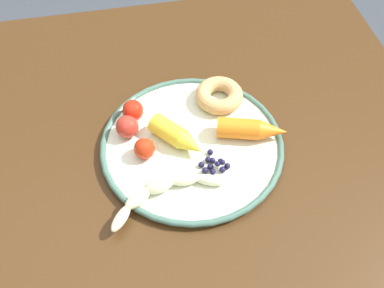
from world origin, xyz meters
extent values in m
plane|color=#383E46|center=(0.00, 0.00, 0.00)|extent=(6.00, 6.00, 0.00)
cube|color=#3F2712|center=(0.00, 0.00, 0.71)|extent=(0.90, 0.93, 0.03)
cube|color=#462510|center=(-0.39, -0.40, 0.35)|extent=(0.05, 0.05, 0.70)
cube|color=#462510|center=(-0.39, 0.40, 0.35)|extent=(0.05, 0.05, 0.70)
cylinder|color=silver|center=(0.02, -0.03, 0.73)|extent=(0.34, 0.34, 0.01)
torus|color=#42695B|center=(0.02, -0.03, 0.74)|extent=(0.35, 0.35, 0.01)
ellipsoid|color=#EDEABB|center=(0.11, -0.02, 0.75)|extent=(0.04, 0.06, 0.02)
ellipsoid|color=#EDEABB|center=(0.10, -0.06, 0.75)|extent=(0.03, 0.05, 0.02)
ellipsoid|color=#EDEABB|center=(0.10, -0.10, 0.76)|extent=(0.04, 0.06, 0.03)
ellipsoid|color=#EDEABB|center=(0.12, -0.14, 0.75)|extent=(0.05, 0.06, 0.02)
ellipsoid|color=#EDEABB|center=(0.15, -0.18, 0.75)|extent=(0.05, 0.05, 0.02)
cylinder|color=orange|center=(0.01, 0.06, 0.76)|extent=(0.06, 0.09, 0.04)
cone|color=orange|center=(0.03, 0.12, 0.76)|extent=(0.05, 0.06, 0.04)
cylinder|color=yellow|center=(-0.01, -0.07, 0.76)|extent=(0.08, 0.07, 0.04)
cone|color=yellow|center=(0.04, -0.03, 0.76)|extent=(0.06, 0.06, 0.04)
torus|color=tan|center=(-0.08, 0.05, 0.76)|extent=(0.13, 0.13, 0.03)
sphere|color=#191638|center=(0.06, -0.01, 0.75)|extent=(0.01, 0.01, 0.01)
sphere|color=#191638|center=(0.07, 0.00, 0.75)|extent=(0.01, 0.01, 0.01)
sphere|color=#191638|center=(0.09, -0.02, 0.75)|extent=(0.01, 0.01, 0.01)
sphere|color=#191638|center=(0.09, 0.01, 0.75)|extent=(0.01, 0.01, 0.01)
sphere|color=#191638|center=(0.08, -0.01, 0.75)|extent=(0.01, 0.01, 0.01)
sphere|color=#191638|center=(0.07, -0.02, 0.75)|extent=(0.01, 0.01, 0.01)
sphere|color=#191638|center=(0.07, 0.01, 0.75)|extent=(0.01, 0.01, 0.01)
sphere|color=#191638|center=(0.05, 0.00, 0.75)|extent=(0.01, 0.01, 0.01)
sphere|color=#191638|center=(0.08, 0.02, 0.75)|extent=(0.01, 0.01, 0.01)
sphere|color=#191638|center=(0.09, -0.01, 0.75)|extent=(0.01, 0.01, 0.01)
sphere|color=#191638|center=(0.08, 0.01, 0.75)|extent=(0.01, 0.01, 0.01)
sphere|color=#191638|center=(0.08, 0.02, 0.75)|extent=(0.01, 0.01, 0.01)
sphere|color=red|center=(0.03, -0.12, 0.76)|extent=(0.04, 0.04, 0.04)
sphere|color=red|center=(-0.03, -0.14, 0.76)|extent=(0.04, 0.04, 0.04)
sphere|color=red|center=(-0.07, -0.13, 0.76)|extent=(0.04, 0.04, 0.04)
camera|label=1|loc=(0.51, -0.13, 1.40)|focal=41.26mm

